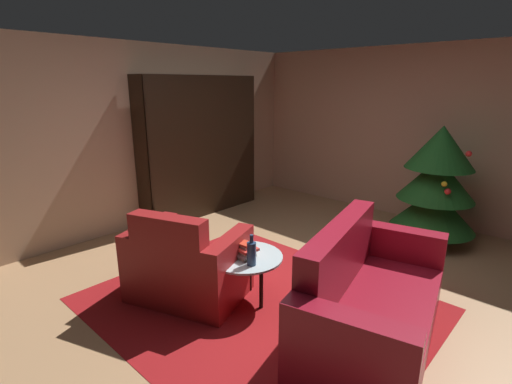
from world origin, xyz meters
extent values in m
plane|color=#AC8057|center=(0.00, 0.00, 0.00)|extent=(6.94, 6.94, 0.00)
cube|color=tan|center=(0.00, 2.92, 1.25)|extent=(5.48, 0.06, 2.51)
cube|color=tan|center=(-2.71, 0.00, 1.25)|extent=(0.06, 5.90, 2.51)
cube|color=maroon|center=(-0.05, -0.45, 0.00)|extent=(2.90, 2.42, 0.01)
cube|color=black|center=(-2.32, 0.91, 1.04)|extent=(0.03, 2.02, 2.09)
cube|color=black|center=(-2.48, 1.91, 1.04)|extent=(0.36, 0.02, 2.09)
cube|color=black|center=(-2.48, -0.08, 1.04)|extent=(0.36, 0.03, 2.09)
cube|color=black|center=(-2.48, 0.91, 0.01)|extent=(0.33, 1.97, 0.03)
cube|color=black|center=(-2.48, 0.91, 0.43)|extent=(0.33, 1.97, 0.03)
cube|color=black|center=(-2.48, 0.91, 0.84)|extent=(0.33, 1.97, 0.02)
cube|color=black|center=(-2.48, 0.91, 1.25)|extent=(0.33, 1.97, 0.02)
cube|color=black|center=(-2.48, 0.91, 1.66)|extent=(0.33, 1.97, 0.02)
cube|color=black|center=(-2.48, 0.91, 2.08)|extent=(0.33, 1.97, 0.03)
cube|color=black|center=(-2.62, 0.91, 1.18)|extent=(0.05, 1.06, 0.66)
cube|color=black|center=(-2.59, 0.91, 1.18)|extent=(0.03, 1.09, 0.69)
cube|color=#1E4692|center=(-2.55, 1.85, 0.17)|extent=(0.20, 0.04, 0.30)
cube|color=#41392E|center=(-2.53, 1.81, 0.14)|extent=(0.25, 0.03, 0.24)
cube|color=#0E6D8C|center=(-2.55, 1.77, 0.16)|extent=(0.21, 0.04, 0.28)
cube|color=gold|center=(-2.52, 1.72, 0.16)|extent=(0.26, 0.04, 0.26)
cube|color=red|center=(-2.52, 1.67, 0.18)|extent=(0.26, 0.03, 0.31)
cube|color=#483926|center=(-2.54, 1.84, 0.56)|extent=(0.23, 0.04, 0.24)
cube|color=orange|center=(-2.53, 1.80, 0.57)|extent=(0.25, 0.03, 0.26)
cube|color=#894D98|center=(-2.55, 1.76, 0.58)|extent=(0.20, 0.04, 0.28)
cube|color=gold|center=(-2.53, 1.71, 0.57)|extent=(0.24, 0.03, 0.27)
cube|color=red|center=(-2.55, 1.67, 0.57)|extent=(0.21, 0.03, 0.27)
cube|color=#552B34|center=(-2.56, 1.63, 0.60)|extent=(0.19, 0.05, 0.33)
cube|color=#196E80|center=(-2.53, 1.57, 0.55)|extent=(0.24, 0.04, 0.23)
cube|color=#26389B|center=(-2.56, 1.52, 0.58)|extent=(0.18, 0.05, 0.28)
cube|color=purple|center=(-2.52, 1.47, 0.54)|extent=(0.27, 0.04, 0.21)
cube|color=orange|center=(-2.55, 1.86, 1.81)|extent=(0.21, 0.04, 0.28)
cube|color=#ACB193|center=(-2.57, 1.82, 1.85)|extent=(0.17, 0.04, 0.35)
cube|color=tan|center=(-2.56, 1.76, 1.81)|extent=(0.18, 0.05, 0.28)
cube|color=red|center=(-2.55, 1.72, 1.79)|extent=(0.20, 0.03, 0.24)
cube|color=#18658D|center=(-2.55, 1.68, 1.79)|extent=(0.20, 0.03, 0.23)
cube|color=#B6A18E|center=(-2.56, 1.64, 1.83)|extent=(0.19, 0.04, 0.30)
cube|color=maroon|center=(-0.65, -0.76, 0.19)|extent=(0.92, 0.94, 0.38)
cube|color=maroon|center=(-0.55, -1.04, 0.64)|extent=(0.73, 0.40, 0.52)
cube|color=maroon|center=(-0.24, -0.62, 0.33)|extent=(0.40, 0.75, 0.67)
cube|color=maroon|center=(-1.06, -0.91, 0.33)|extent=(0.40, 0.75, 0.67)
ellipsoid|color=beige|center=(-0.65, -0.69, 0.47)|extent=(0.32, 0.26, 0.18)
sphere|color=beige|center=(-0.74, -0.58, 0.53)|extent=(0.13, 0.13, 0.13)
cube|color=maroon|center=(0.97, -0.21, 0.20)|extent=(1.10, 1.54, 0.40)
cube|color=maroon|center=(0.66, -0.28, 0.66)|extent=(0.48, 1.40, 0.53)
cube|color=maroon|center=(1.14, -0.98, 0.35)|extent=(0.83, 0.35, 0.69)
cube|color=maroon|center=(0.79, 0.56, 0.35)|extent=(0.83, 0.35, 0.69)
cylinder|color=black|center=(0.01, -0.47, 0.22)|extent=(0.04, 0.04, 0.44)
cylinder|color=black|center=(-0.28, -0.32, 0.22)|extent=(0.04, 0.04, 0.44)
cylinder|color=black|center=(-0.26, -0.65, 0.22)|extent=(0.04, 0.04, 0.44)
cylinder|color=silver|center=(-0.18, -0.48, 0.45)|extent=(0.68, 0.68, 0.02)
cube|color=gray|center=(-0.17, -0.50, 0.48)|extent=(0.17, 0.16, 0.02)
cube|color=#A48386|center=(-0.16, -0.51, 0.50)|extent=(0.17, 0.17, 0.02)
cube|color=gray|center=(-0.17, -0.51, 0.52)|extent=(0.23, 0.14, 0.03)
cube|color=red|center=(-0.16, -0.50, 0.55)|extent=(0.23, 0.19, 0.02)
cube|color=gray|center=(-0.17, -0.50, 0.57)|extent=(0.15, 0.12, 0.02)
cube|color=red|center=(-0.18, -0.50, 0.59)|extent=(0.16, 0.11, 0.02)
cylinder|color=navy|center=(-0.02, -0.57, 0.57)|extent=(0.08, 0.08, 0.21)
cylinder|color=navy|center=(-0.02, -0.57, 0.71)|extent=(0.03, 0.03, 0.07)
cylinder|color=brown|center=(0.59, 2.16, 0.09)|extent=(0.08, 0.08, 0.18)
cone|color=#1C551F|center=(0.59, 2.16, 0.44)|extent=(1.03, 1.03, 0.53)
cone|color=#1C551F|center=(0.59, 2.16, 0.83)|extent=(0.92, 0.92, 0.53)
cone|color=#1C551F|center=(0.59, 2.16, 1.23)|extent=(0.81, 0.81, 0.53)
sphere|color=red|center=(0.81, 1.86, 0.77)|extent=(0.07, 0.07, 0.07)
sphere|color=yellow|center=(0.77, 1.84, 0.86)|extent=(0.06, 0.06, 0.06)
sphere|color=red|center=(0.91, 2.11, 1.19)|extent=(0.07, 0.07, 0.07)
sphere|color=red|center=(0.36, 2.51, 0.34)|extent=(0.07, 0.07, 0.07)
camera|label=1|loc=(2.03, -2.74, 1.98)|focal=26.65mm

